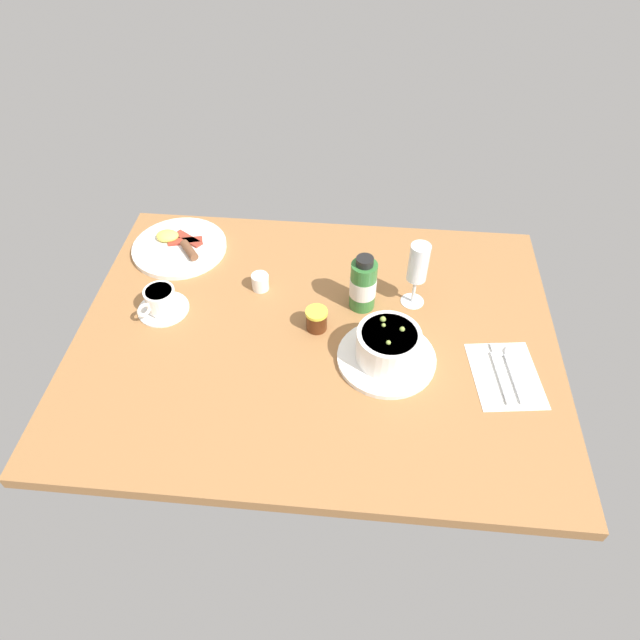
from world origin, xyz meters
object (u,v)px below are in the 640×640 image
Objects in this scene: sauce_bottle_green at (363,285)px; jam_jar at (318,320)px; breakfast_plate at (179,246)px; cutlery_setting at (506,373)px; coffee_cup at (161,301)px; porridge_bowl at (388,348)px; wine_glass at (418,266)px; creamer_jug at (261,282)px.

jam_jar is at bearing -138.75° from sauce_bottle_green.
sauce_bottle_green reaches higher than breakfast_plate.
sauce_bottle_green is at bearing 150.00° from cutlery_setting.
cutlery_setting is 1.65× the size of coffee_cup.
porridge_bowl is 3.97× the size of jam_jar.
coffee_cup is 22.93cm from breakfast_plate.
breakfast_plate is at bearing 95.29° from coffee_cup.
wine_glass is at bearing 72.23° from porridge_bowl.
breakfast_plate is (-2.11, 22.75, -1.94)cm from coffee_cup.
porridge_bowl is 1.48× the size of sauce_bottle_green.
creamer_jug reaches higher than cutlery_setting.
creamer_jug is at bearing 23.65° from coffee_cup.
wine_glass reaches higher than coffee_cup.
cutlery_setting is 3.66× the size of jam_jar.
jam_jar is at bearing 152.48° from porridge_bowl.
sauce_bottle_green is at bearing -8.14° from creamer_jug.
sauce_bottle_green is (25.14, -3.60, 4.44)cm from creamer_jug.
wine_glass is at bearing -1.99° from creamer_jug.
breakfast_plate reaches higher than cutlery_setting.
creamer_jug is at bearing 178.01° from wine_glass.
breakfast_plate is at bearing 148.96° from porridge_bowl.
jam_jar is (37.57, -2.40, -0.08)cm from coffee_cup.
wine_glass reaches higher than creamer_jug.
jam_jar is at bearing -153.75° from wine_glass.
cutlery_setting is at bearing -13.39° from jam_jar.
creamer_jug is at bearing 142.02° from jam_jar.
jam_jar is at bearing 166.61° from cutlery_setting.
wine_glass is at bearing -13.14° from breakfast_plate.
breakfast_plate is at bearing 147.63° from jam_jar.
coffee_cup is (-53.34, 10.61, -1.25)cm from porridge_bowl.
wine_glass is at bearing 10.69° from sauce_bottle_green.
coffee_cup reaches higher than breakfast_plate.
jam_jar is 0.37× the size of sauce_bottle_green.
creamer_jug is at bearing 146.99° from porridge_bowl.
breakfast_plate is at bearing 156.65° from cutlery_setting.
coffee_cup is 2.41× the size of creamer_jug.
cutlery_setting is at bearing -8.82° from coffee_cup.
breakfast_plate is at bearing 161.34° from sauce_bottle_green.
coffee_cup reaches higher than jam_jar.
coffee_cup is 0.71× the size of wine_glass.
wine_glass reaches higher than cutlery_setting.
coffee_cup reaches higher than cutlery_setting.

